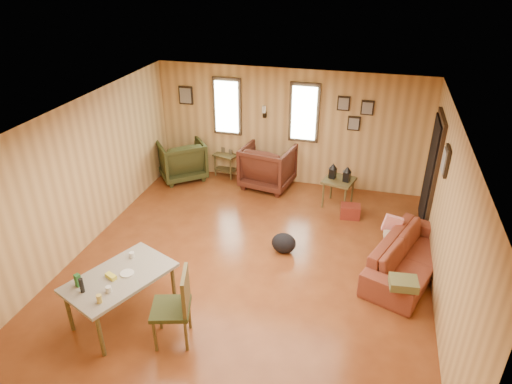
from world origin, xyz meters
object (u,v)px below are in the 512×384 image
at_px(sofa, 411,251).
at_px(recliner_green, 181,158).
at_px(side_table, 339,178).
at_px(recliner_brown, 268,164).
at_px(dining_table, 119,280).
at_px(end_table, 227,160).

relative_size(sofa, recliner_green, 2.13).
bearing_deg(side_table, recliner_brown, 162.07).
relative_size(sofa, side_table, 2.32).
bearing_deg(dining_table, recliner_green, 126.46).
relative_size(recliner_brown, side_table, 1.16).
xyz_separation_m(recliner_brown, recliner_green, (-1.90, -0.10, -0.03)).
bearing_deg(recliner_brown, recliner_green, 12.81).
height_order(recliner_brown, side_table, recliner_brown).
bearing_deg(dining_table, end_table, 114.19).
height_order(recliner_brown, dining_table, recliner_brown).
xyz_separation_m(recliner_green, end_table, (0.91, 0.38, -0.12)).
bearing_deg(sofa, side_table, 56.01).
bearing_deg(recliner_brown, dining_table, 87.47).
distance_m(sofa, recliner_green, 5.16).
bearing_deg(recliner_brown, side_table, 171.87).
bearing_deg(recliner_green, dining_table, 63.76).
xyz_separation_m(recliner_brown, dining_table, (-0.94, -4.31, 0.13)).
bearing_deg(end_table, sofa, -34.65).
relative_size(recliner_brown, dining_table, 0.64).
bearing_deg(dining_table, sofa, 51.98).
distance_m(recliner_green, dining_table, 4.32).
bearing_deg(side_table, end_table, 162.80).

